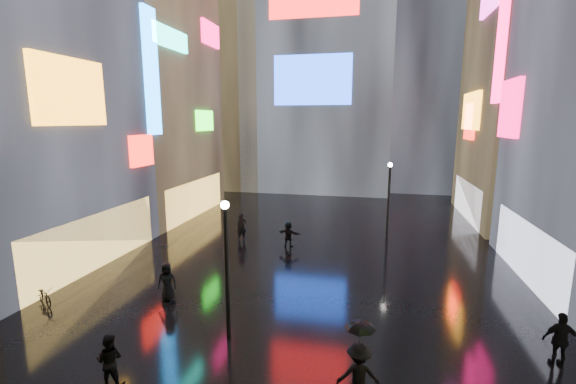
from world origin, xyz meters
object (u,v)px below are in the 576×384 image
(lamp_far, at_px, (389,196))
(pedestrian_3, at_px, (561,340))
(lamp_near, at_px, (227,263))
(bicycle, at_px, (44,295))

(lamp_far, bearing_deg, pedestrian_3, -68.76)
(lamp_near, distance_m, lamp_far, 15.18)
(bicycle, bearing_deg, lamp_near, -67.35)
(pedestrian_3, bearing_deg, lamp_near, 2.17)
(lamp_far, bearing_deg, lamp_near, -113.47)
(lamp_near, xyz_separation_m, pedestrian_3, (11.12, 0.87, -2.02))
(lamp_near, height_order, lamp_far, same)
(lamp_near, distance_m, bicycle, 9.28)
(lamp_far, distance_m, pedestrian_3, 14.15)
(lamp_far, relative_size, bicycle, 3.44)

